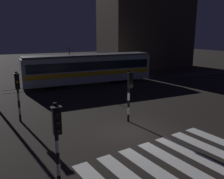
# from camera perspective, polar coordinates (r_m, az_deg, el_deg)

# --- Properties ---
(ground_plane) EXTENTS (120.00, 120.00, 0.00)m
(ground_plane) POSITION_cam_1_polar(r_m,az_deg,el_deg) (13.73, 4.91, -10.11)
(ground_plane) COLOR black
(rail_near) EXTENTS (80.00, 0.12, 0.03)m
(rail_near) POSITION_cam_1_polar(r_m,az_deg,el_deg) (25.24, -10.12, 0.52)
(rail_near) COLOR #59595E
(rail_near) RESTS_ON ground
(rail_far) EXTENTS (80.00, 0.12, 0.03)m
(rail_far) POSITION_cam_1_polar(r_m,az_deg,el_deg) (26.59, -10.96, 1.12)
(rail_far) COLOR #59595E
(rail_far) RESTS_ON ground
(crosswalk_zebra) EXTENTS (8.20, 5.07, 0.02)m
(crosswalk_zebra) POSITION_cam_1_polar(r_m,az_deg,el_deg) (11.18, 14.36, -16.14)
(crosswalk_zebra) COLOR silver
(crosswalk_zebra) RESTS_ON ground
(traffic_light_median_centre) EXTENTS (0.36, 0.42, 3.25)m
(traffic_light_median_centre) POSITION_cam_1_polar(r_m,az_deg,el_deg) (14.67, 4.16, 0.22)
(traffic_light_median_centre) COLOR black
(traffic_light_median_centre) RESTS_ON ground
(traffic_light_corner_far_left) EXTENTS (0.36, 0.42, 3.18)m
(traffic_light_corner_far_left) POSITION_cam_1_polar(r_m,az_deg,el_deg) (15.77, -21.39, 0.07)
(traffic_light_corner_far_left) COLOR black
(traffic_light_corner_far_left) RESTS_ON ground
(traffic_light_corner_near_left) EXTENTS (0.36, 0.42, 3.14)m
(traffic_light_corner_near_left) POSITION_cam_1_polar(r_m,az_deg,el_deg) (8.55, -12.86, -10.13)
(traffic_light_corner_near_left) COLOR black
(traffic_light_corner_near_left) RESTS_ON ground
(tram) EXTENTS (14.17, 2.58, 4.15)m
(tram) POSITION_cam_1_polar(r_m,az_deg,el_deg) (26.34, -5.49, 5.00)
(tram) COLOR #B2BCC1
(tram) RESTS_ON ground
(building_backdrop) EXTENTS (14.05, 8.00, 13.89)m
(building_backdrop) POSITION_cam_1_polar(r_m,az_deg,el_deg) (41.15, 7.90, 15.06)
(building_backdrop) COLOR #382D28
(building_backdrop) RESTS_ON ground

